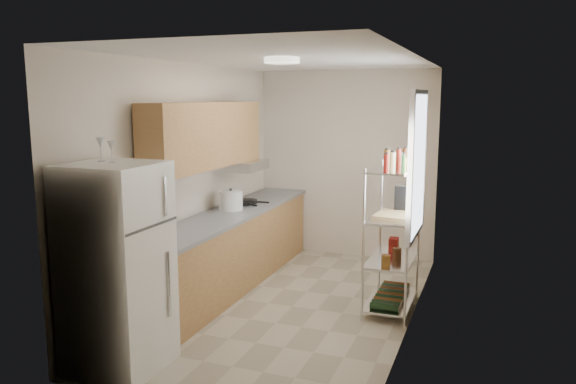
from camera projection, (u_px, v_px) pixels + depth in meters
name	position (u px, v px, depth m)	size (l,w,h in m)	color
room	(292.00, 187.00, 5.83)	(2.52, 4.42, 2.62)	#B5AA92
counter_run	(232.00, 248.00, 6.69)	(0.63, 3.51, 0.90)	tan
upper_cabinets	(206.00, 135.00, 6.20)	(0.33, 2.20, 0.72)	tan
range_hood	(242.00, 165.00, 6.99)	(0.50, 0.60, 0.12)	#B7BABC
window	(418.00, 165.00, 5.69)	(0.06, 1.00, 1.46)	white
bakers_rack	(394.00, 207.00, 5.79)	(0.45, 0.90, 1.73)	silver
ceiling_dome	(282.00, 60.00, 5.34)	(0.34, 0.34, 0.06)	white
refrigerator	(117.00, 268.00, 4.55)	(0.70, 0.70, 1.71)	white
wine_glass_a	(101.00, 150.00, 4.47)	(0.07, 0.07, 0.20)	silver
wine_glass_b	(111.00, 152.00, 4.41)	(0.06, 0.06, 0.18)	silver
rice_cooker	(231.00, 200.00, 6.67)	(0.28, 0.28, 0.23)	white
frying_pan_large	(242.00, 203.00, 7.01)	(0.23, 0.23, 0.04)	black
frying_pan_small	(249.00, 201.00, 7.11)	(0.22, 0.22, 0.05)	black
cutting_board	(396.00, 215.00, 5.78)	(0.38, 0.49, 0.03)	tan
espresso_machine	(404.00, 197.00, 6.03)	(0.18, 0.26, 0.31)	black
storage_bag	(394.00, 245.00, 6.11)	(0.09, 0.13, 0.15)	maroon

